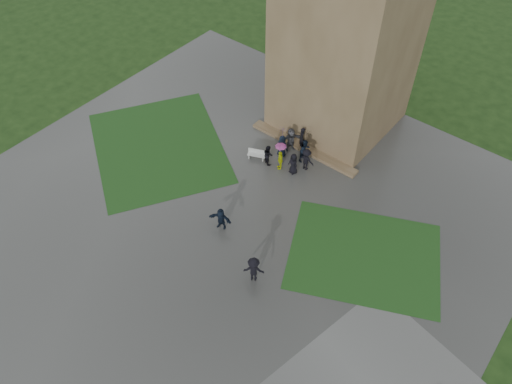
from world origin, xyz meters
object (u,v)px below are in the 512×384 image
Objects in this scene: bench at (257,154)px; pedestrian_mid at (221,219)px; pedestrian_near at (254,269)px; tower at (351,12)px.

bench is 6.79m from pedestrian_mid.
bench is at bearing -84.04° from pedestrian_near.
pedestrian_near is at bearing -74.66° from tower.
pedestrian_mid is at bearing -89.22° from tower.
pedestrian_mid is 4.42m from pedestrian_near.
tower is 17.97m from pedestrian_near.
bench is (-2.06, -7.37, -8.59)m from tower.
tower reaches higher than pedestrian_mid.
pedestrian_near reaches higher than bench.
pedestrian_near reaches higher than pedestrian_mid.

